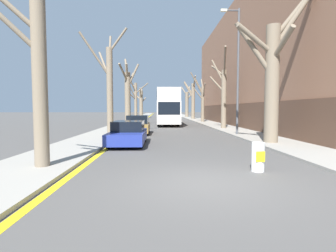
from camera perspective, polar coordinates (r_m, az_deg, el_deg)
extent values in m
plane|color=#4C4947|center=(7.15, 8.26, -12.24)|extent=(300.00, 300.00, 0.00)
cube|color=gray|center=(56.95, -6.16, 1.80)|extent=(2.90, 120.00, 0.12)
cube|color=gray|center=(57.19, 4.85, 1.82)|extent=(2.90, 120.00, 0.12)
cube|color=#93664C|center=(33.98, 21.38, 11.81)|extent=(10.00, 39.45, 13.77)
cube|color=brown|center=(32.00, 12.85, 2.37)|extent=(0.12, 38.66, 2.50)
cube|color=yellow|center=(56.85, -4.52, 1.75)|extent=(0.24, 120.00, 0.01)
cylinder|color=#7A6B56|center=(9.39, -26.22, 11.74)|extent=(0.46, 0.46, 6.66)
cylinder|color=#7A6B56|center=(9.62, -30.66, 17.94)|extent=(1.39, 0.78, 1.42)
cylinder|color=#7A6B56|center=(20.36, -12.55, 7.34)|extent=(0.47, 0.47, 6.54)
cylinder|color=#7A6B56|center=(21.64, -13.69, 12.73)|extent=(1.35, 2.11, 2.47)
cylinder|color=#7A6B56|center=(20.65, -10.86, 17.86)|extent=(1.52, 0.55, 1.80)
cylinder|color=#7A6B56|center=(20.45, -15.64, 14.68)|extent=(2.11, 1.12, 3.13)
cylinder|color=#7A6B56|center=(21.41, -12.52, 16.05)|extent=(0.28, 1.34, 2.27)
cylinder|color=#7A6B56|center=(31.98, -8.78, 5.85)|extent=(0.69, 0.69, 6.33)
cylinder|color=#7A6B56|center=(32.24, -7.64, 10.76)|extent=(1.55, 0.50, 2.91)
cylinder|color=#7A6B56|center=(33.29, -9.05, 12.12)|extent=(0.75, 2.14, 2.84)
cylinder|color=#7A6B56|center=(31.66, -8.93, 11.56)|extent=(0.29, 1.40, 1.87)
cylinder|color=#7A6B56|center=(32.45, -8.18, 9.84)|extent=(0.96, 1.00, 1.86)
cylinder|color=#7A6B56|center=(31.33, -9.68, 11.36)|extent=(0.96, 2.16, 1.97)
cylinder|color=#7A6B56|center=(43.73, -7.04, 5.23)|extent=(0.49, 0.49, 6.24)
cylinder|color=#7A6B56|center=(44.15, -8.15, 9.32)|extent=(1.81, 0.47, 1.81)
cylinder|color=#7A6B56|center=(42.97, -7.84, 9.13)|extent=(1.18, 2.17, 2.74)
cylinder|color=#7A6B56|center=(43.32, -7.73, 7.34)|extent=(1.13, 1.29, 2.18)
cylinder|color=#7A6B56|center=(43.41, -5.73, 8.20)|extent=(2.23, 0.93, 1.73)
cylinder|color=#7A6B56|center=(42.95, -8.19, 6.79)|extent=(1.71, 2.00, 1.55)
cylinder|color=#7A6B56|center=(54.92, -5.88, 4.69)|extent=(0.75, 0.75, 5.79)
cylinder|color=#7A6B56|center=(56.28, -6.06, 6.66)|extent=(0.78, 2.77, 2.30)
cylinder|color=#7A6B56|center=(55.49, -5.40, 5.57)|extent=(1.16, 1.44, 1.31)
cylinder|color=#7A6B56|center=(55.99, -6.67, 6.38)|extent=(1.93, 2.19, 1.80)
cylinder|color=#7A6B56|center=(54.20, -6.00, 6.99)|extent=(0.36, 1.84, 2.42)
cylinder|color=#7A6B56|center=(56.07, -5.79, 7.39)|extent=(0.33, 2.27, 2.08)
cylinder|color=#7A6B56|center=(15.60, 21.69, 8.19)|extent=(0.76, 0.76, 6.49)
cylinder|color=#7A6B56|center=(15.34, 18.58, 17.39)|extent=(2.30, 0.85, 1.57)
cylinder|color=#7A6B56|center=(15.13, 23.62, 16.04)|extent=(0.46, 1.97, 1.49)
cylinder|color=#7A6B56|center=(15.59, 18.30, 15.55)|extent=(2.22, 0.42, 2.99)
cylinder|color=#7A6B56|center=(16.31, 25.36, 19.73)|extent=(2.01, 0.90, 2.99)
cylinder|color=#7A6B56|center=(16.62, 25.98, 21.40)|extent=(2.39, 0.73, 2.92)
cylinder|color=#7A6B56|center=(25.99, 12.06, 5.60)|extent=(0.50, 0.50, 5.69)
cylinder|color=#7A6B56|center=(25.05, 12.26, 13.50)|extent=(0.74, 2.68, 2.36)
cylinder|color=#7A6B56|center=(26.35, 10.82, 11.54)|extent=(1.31, 0.74, 2.39)
cylinder|color=#7A6B56|center=(26.15, 10.62, 8.91)|extent=(1.45, 0.63, 1.60)
cylinder|color=#7A6B56|center=(26.78, 10.79, 11.70)|extent=(1.14, 1.52, 1.29)
cylinder|color=#7A6B56|center=(38.49, 7.57, 4.64)|extent=(0.49, 0.49, 5.18)
cylinder|color=#7A6B56|center=(37.87, 7.80, 7.59)|extent=(0.22, 1.59, 2.15)
cylinder|color=#7A6B56|center=(39.46, 7.44, 8.92)|extent=(0.22, 1.76, 1.79)
cylinder|color=#7A6B56|center=(38.17, 6.30, 9.10)|extent=(2.05, 0.91, 3.27)
cylinder|color=#7A6B56|center=(38.47, 6.58, 6.99)|extent=(1.49, 0.22, 1.82)
cylinder|color=#7A6B56|center=(38.41, 6.75, 8.68)|extent=(1.37, 0.46, 2.28)
cylinder|color=#7A6B56|center=(50.06, 5.48, 5.35)|extent=(0.68, 0.68, 6.76)
cylinder|color=#7A6B56|center=(49.28, 5.74, 9.52)|extent=(0.38, 2.26, 2.18)
cylinder|color=#7A6B56|center=(50.24, 4.51, 7.75)|extent=(1.93, 0.63, 3.18)
cylinder|color=#7A6B56|center=(50.57, 4.53, 8.18)|extent=(1.88, 1.24, 2.77)
cylinder|color=#7A6B56|center=(61.24, 4.12, 4.64)|extent=(0.78, 0.78, 5.88)
cylinder|color=#7A6B56|center=(62.43, 4.44, 7.38)|extent=(1.21, 2.37, 2.94)
cylinder|color=#7A6B56|center=(61.96, 3.53, 7.60)|extent=(1.51, 1.63, 2.15)
cylinder|color=#7A6B56|center=(61.78, 4.80, 6.56)|extent=(1.82, 1.11, 2.06)
cube|color=silver|center=(32.39, -0.11, 3.03)|extent=(2.54, 10.83, 2.42)
cube|color=silver|center=(32.42, -0.11, 6.35)|extent=(2.48, 10.61, 1.34)
cube|color=#B8B1A9|center=(32.46, -0.11, 7.63)|extent=(2.48, 10.61, 0.12)
cube|color=black|center=(32.39, -0.11, 3.84)|extent=(2.57, 9.53, 1.26)
cube|color=black|center=(32.42, -0.11, 6.47)|extent=(2.57, 9.53, 1.02)
cube|color=black|center=(27.00, 0.25, 3.87)|extent=(2.28, 0.06, 1.32)
cylinder|color=black|center=(29.16, -2.07, 0.84)|extent=(0.30, 0.98, 0.98)
cylinder|color=black|center=(29.24, 2.24, 0.85)|extent=(0.30, 0.98, 0.98)
cylinder|color=black|center=(35.44, -2.03, 1.35)|extent=(0.30, 0.98, 0.98)
cylinder|color=black|center=(35.50, 1.51, 1.36)|extent=(0.30, 0.98, 0.98)
cube|color=navy|center=(14.53, -8.68, -2.23)|extent=(1.85, 4.50, 0.57)
cube|color=black|center=(14.75, -8.58, 0.03)|extent=(1.62, 2.34, 0.55)
cylinder|color=black|center=(13.35, -12.84, -3.45)|extent=(0.20, 0.63, 0.63)
cylinder|color=black|center=(13.14, -5.84, -3.49)|extent=(0.20, 0.63, 0.63)
cylinder|color=black|center=(15.99, -11.00, -2.25)|extent=(0.20, 0.63, 0.63)
cylinder|color=black|center=(15.82, -5.17, -2.26)|extent=(0.20, 0.63, 0.63)
cube|color=olive|center=(20.72, -6.64, -0.34)|extent=(1.82, 3.95, 0.63)
cube|color=black|center=(20.92, -6.60, 1.45)|extent=(1.60, 2.05, 0.65)
cylinder|color=black|center=(19.64, -9.25, -1.16)|extent=(0.20, 0.60, 0.60)
cylinder|color=black|center=(19.50, -4.59, -1.16)|extent=(0.20, 0.60, 0.60)
cylinder|color=black|center=(21.99, -8.46, -0.63)|extent=(0.20, 0.60, 0.60)
cylinder|color=black|center=(21.86, -4.29, -0.63)|extent=(0.20, 0.60, 0.60)
cylinder|color=#4C4F54|center=(19.91, 15.00, 11.07)|extent=(0.16, 0.16, 9.10)
cylinder|color=#4C4F54|center=(20.80, 13.65, 23.25)|extent=(1.10, 0.11, 0.11)
cube|color=beige|center=(20.67, 12.05, 23.40)|extent=(0.44, 0.20, 0.16)
cylinder|color=white|center=(8.74, 18.99, -6.38)|extent=(0.40, 0.40, 0.92)
cube|color=yellow|center=(8.54, 19.49, -6.31)|extent=(0.28, 0.01, 0.33)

